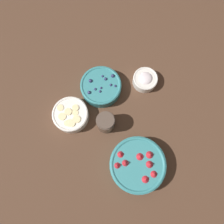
# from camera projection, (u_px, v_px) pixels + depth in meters

# --- Properties ---
(ground_plane) EXTENTS (4.00, 4.00, 0.00)m
(ground_plane) POSITION_uv_depth(u_px,v_px,m) (107.00, 129.00, 0.92)
(ground_plane) COLOR #4C3323
(bowl_strawberries) EXTENTS (0.22, 0.22, 0.09)m
(bowl_strawberries) POSITION_uv_depth(u_px,v_px,m) (137.00, 165.00, 0.85)
(bowl_strawberries) COLOR teal
(bowl_strawberries) RESTS_ON ground_plane
(bowl_blueberries) EXTENTS (0.17, 0.17, 0.06)m
(bowl_blueberries) POSITION_uv_depth(u_px,v_px,m) (102.00, 86.00, 0.94)
(bowl_blueberries) COLOR teal
(bowl_blueberries) RESTS_ON ground_plane
(bowl_bananas) EXTENTS (0.15, 0.15, 0.05)m
(bowl_bananas) POSITION_uv_depth(u_px,v_px,m) (71.00, 115.00, 0.91)
(bowl_bananas) COLOR white
(bowl_bananas) RESTS_ON ground_plane
(bowl_cream) EXTENTS (0.11, 0.11, 0.05)m
(bowl_cream) POSITION_uv_depth(u_px,v_px,m) (145.00, 80.00, 0.95)
(bowl_cream) COLOR silver
(bowl_cream) RESTS_ON ground_plane
(jar_chocolate) EXTENTS (0.08, 0.08, 0.09)m
(jar_chocolate) POSITION_uv_depth(u_px,v_px,m) (105.00, 123.00, 0.89)
(jar_chocolate) COLOR #4C3D33
(jar_chocolate) RESTS_ON ground_plane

